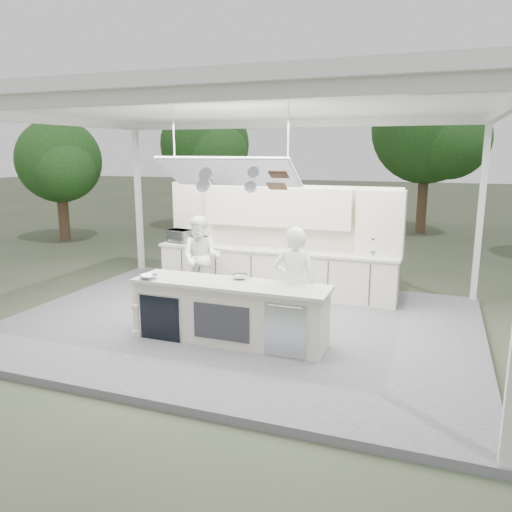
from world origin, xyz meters
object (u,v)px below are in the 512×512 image
at_px(demo_island, 229,312).
at_px(sous_chef, 201,258).
at_px(head_chef, 294,285).
at_px(back_counter, 275,271).

distance_m(demo_island, sous_chef, 2.47).
relative_size(demo_island, head_chef, 1.71).
relative_size(head_chef, sous_chef, 1.09).
distance_m(demo_island, head_chef, 1.10).
distance_m(back_counter, head_chef, 2.74).
distance_m(head_chef, sous_chef, 2.89).
bearing_deg(demo_island, sous_chef, 126.40).
xyz_separation_m(demo_island, back_counter, (-0.18, 2.81, 0.00)).
bearing_deg(head_chef, back_counter, -76.27).
height_order(back_counter, head_chef, head_chef).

